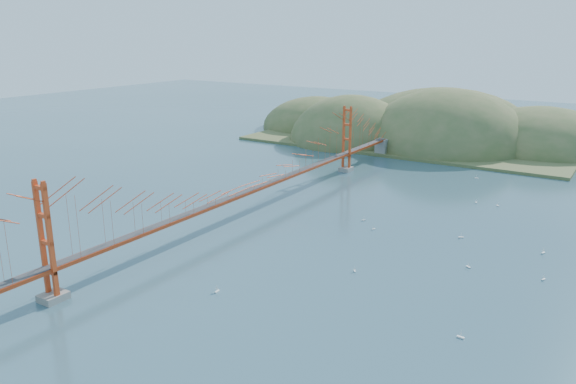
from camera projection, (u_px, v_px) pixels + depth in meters
The scene contains 15 objects.
ground at pixel (246, 215), 76.93m from camera, with size 320.00×320.00×0.00m, color #305261.
bridge at pixel (245, 165), 75.13m from camera, with size 2.20×94.40×12.00m.
far_headlands at pixel (430, 139), 131.12m from camera, with size 84.00×58.00×25.00m.
sailboat_8 at pixel (461, 237), 68.53m from camera, with size 0.65×0.65×0.71m.
sailboat_6 at pixel (355, 270), 58.92m from camera, with size 0.56×0.56×0.60m.
sailboat_1 at pixel (468, 266), 59.94m from camera, with size 0.61×0.61×0.66m.
sailboat_16 at pixel (498, 205), 80.93m from camera, with size 0.56×0.56×0.59m.
sailboat_12 at pixel (477, 178), 95.99m from camera, with size 0.58×0.54×0.66m.
sailboat_0 at pixel (217, 291), 54.29m from camera, with size 0.54×0.64×0.73m.
sailboat_3 at pixel (364, 220), 74.73m from camera, with size 0.56×0.56×0.58m.
sailboat_9 at pixel (543, 252), 63.74m from camera, with size 0.56×0.57×0.64m.
sailboat_2 at pixel (461, 336), 46.19m from camera, with size 0.63×0.53×0.73m.
sailboat_15 at pixel (476, 202), 82.38m from camera, with size 0.57×0.57×0.63m.
sailboat_14 at pixel (374, 229), 71.37m from camera, with size 0.52×0.52×0.56m.
sailboat_4 at pixel (544, 279), 56.96m from camera, with size 0.51×0.51×0.57m.
Camera 1 is at (44.42, -58.26, 24.39)m, focal length 35.00 mm.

